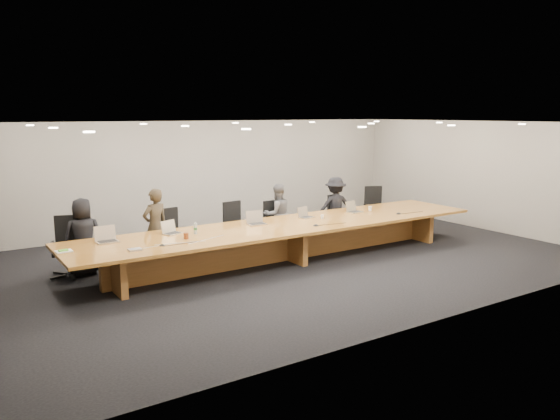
# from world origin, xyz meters

# --- Properties ---
(ground) EXTENTS (12.00, 12.00, 0.00)m
(ground) POSITION_xyz_m (0.00, 0.00, 0.00)
(ground) COLOR black
(ground) RESTS_ON ground
(back_wall) EXTENTS (12.00, 0.02, 2.80)m
(back_wall) POSITION_xyz_m (0.00, 4.00, 1.40)
(back_wall) COLOR beige
(back_wall) RESTS_ON ground
(conference_table) EXTENTS (9.00, 1.80, 0.75)m
(conference_table) POSITION_xyz_m (0.00, 0.00, 0.52)
(conference_table) COLOR #9A5F21
(conference_table) RESTS_ON ground
(chair_far_left) EXTENTS (0.74, 0.74, 1.15)m
(chair_far_left) POSITION_xyz_m (-4.07, 1.20, 0.57)
(chair_far_left) COLOR black
(chair_far_left) RESTS_ON ground
(chair_left) EXTENTS (0.65, 0.65, 1.09)m
(chair_left) POSITION_xyz_m (-1.98, 1.23, 0.55)
(chair_left) COLOR black
(chair_left) RESTS_ON ground
(chair_mid_left) EXTENTS (0.60, 0.60, 1.08)m
(chair_mid_left) POSITION_xyz_m (-0.45, 1.34, 0.54)
(chair_mid_left) COLOR black
(chair_mid_left) RESTS_ON ground
(chair_mid_right) EXTENTS (0.59, 0.59, 1.04)m
(chair_mid_right) POSITION_xyz_m (0.49, 1.19, 0.52)
(chair_mid_right) COLOR black
(chair_mid_right) RESTS_ON ground
(chair_right) EXTENTS (0.61, 0.61, 1.01)m
(chair_right) POSITION_xyz_m (2.43, 1.32, 0.50)
(chair_right) COLOR black
(chair_right) RESTS_ON ground
(chair_far_right) EXTENTS (0.73, 0.73, 1.13)m
(chair_far_right) POSITION_xyz_m (3.65, 1.31, 0.56)
(chair_far_right) COLOR black
(chair_far_right) RESTS_ON ground
(person_a) EXTENTS (0.76, 0.54, 1.46)m
(person_a) POSITION_xyz_m (-3.78, 1.20, 0.73)
(person_a) COLOR black
(person_a) RESTS_ON ground
(person_b) EXTENTS (0.62, 0.48, 1.52)m
(person_b) POSITION_xyz_m (-2.38, 1.23, 0.76)
(person_b) COLOR #2F271A
(person_b) RESTS_ON ground
(person_c) EXTENTS (0.73, 0.60, 1.41)m
(person_c) POSITION_xyz_m (0.54, 1.25, 0.71)
(person_c) COLOR #5A595C
(person_c) RESTS_ON ground
(person_d) EXTENTS (1.07, 0.81, 1.46)m
(person_d) POSITION_xyz_m (2.21, 1.22, 0.73)
(person_d) COLOR black
(person_d) RESTS_ON ground
(laptop_a) EXTENTS (0.37, 0.27, 0.29)m
(laptop_a) POSITION_xyz_m (-3.56, 0.41, 0.90)
(laptop_a) COLOR #C0AB92
(laptop_a) RESTS_ON conference_table
(laptop_b) EXTENTS (0.39, 0.34, 0.26)m
(laptop_b) POSITION_xyz_m (-2.34, 0.42, 0.88)
(laptop_b) COLOR beige
(laptop_b) RESTS_ON conference_table
(laptop_c) EXTENTS (0.38, 0.30, 0.28)m
(laptop_c) POSITION_xyz_m (-0.55, 0.31, 0.89)
(laptop_c) COLOR tan
(laptop_c) RESTS_ON conference_table
(laptop_d) EXTENTS (0.35, 0.29, 0.24)m
(laptop_d) POSITION_xyz_m (0.72, 0.36, 0.87)
(laptop_d) COLOR tan
(laptop_d) RESTS_ON conference_table
(laptop_e) EXTENTS (0.38, 0.31, 0.26)m
(laptop_e) POSITION_xyz_m (2.04, 0.29, 0.88)
(laptop_e) COLOR tan
(laptop_e) RESTS_ON conference_table
(water_bottle) EXTENTS (0.07, 0.07, 0.20)m
(water_bottle) POSITION_xyz_m (-1.98, 0.18, 0.85)
(water_bottle) COLOR #AABAB5
(water_bottle) RESTS_ON conference_table
(amber_mug) EXTENTS (0.11, 0.11, 0.11)m
(amber_mug) POSITION_xyz_m (-2.29, -0.10, 0.81)
(amber_mug) COLOR brown
(amber_mug) RESTS_ON conference_table
(paper_cup_near) EXTENTS (0.08, 0.08, 0.08)m
(paper_cup_near) POSITION_xyz_m (0.95, 0.09, 0.79)
(paper_cup_near) COLOR silver
(paper_cup_near) RESTS_ON conference_table
(paper_cup_far) EXTENTS (0.09, 0.09, 0.10)m
(paper_cup_far) POSITION_xyz_m (2.47, 0.25, 0.80)
(paper_cup_far) COLOR silver
(paper_cup_far) RESTS_ON conference_table
(notepad) EXTENTS (0.26, 0.21, 0.02)m
(notepad) POSITION_xyz_m (-4.35, 0.12, 0.76)
(notepad) COLOR silver
(notepad) RESTS_ON conference_table
(lime_gadget) EXTENTS (0.15, 0.10, 0.02)m
(lime_gadget) POSITION_xyz_m (-4.36, 0.11, 0.78)
(lime_gadget) COLOR #56A82C
(lime_gadget) RESTS_ON notepad
(av_box) EXTENTS (0.21, 0.16, 0.03)m
(av_box) POSITION_xyz_m (-3.34, -0.43, 0.77)
(av_box) COLOR silver
(av_box) RESTS_ON conference_table
(mic_left) EXTENTS (0.12, 0.12, 0.03)m
(mic_left) POSITION_xyz_m (-2.84, -0.37, 0.76)
(mic_left) COLOR black
(mic_left) RESTS_ON conference_table
(mic_center) EXTENTS (0.14, 0.14, 0.03)m
(mic_center) POSITION_xyz_m (0.38, -0.45, 0.77)
(mic_center) COLOR black
(mic_center) RESTS_ON conference_table
(mic_right) EXTENTS (0.16, 0.16, 0.03)m
(mic_right) POSITION_xyz_m (2.73, -0.41, 0.77)
(mic_right) COLOR black
(mic_right) RESTS_ON conference_table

